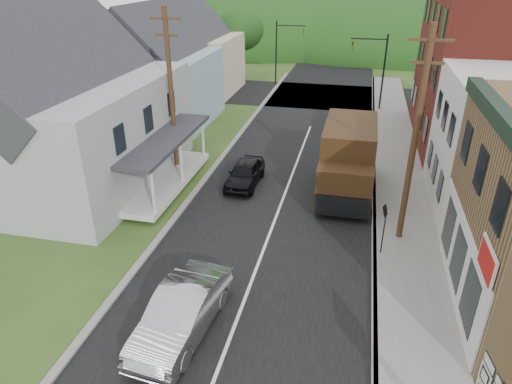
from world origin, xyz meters
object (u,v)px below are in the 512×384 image
Objects in this scene: silver_sedan at (182,313)px; warning_sign at (384,222)px; dark_sedan at (245,174)px; delivery_van at (348,160)px.

warning_sign is at bearing 48.80° from silver_sedan.
silver_sedan is 11.28m from dark_sedan.
dark_sedan is at bearing 99.46° from silver_sedan.
dark_sedan is at bearing -176.07° from delivery_van.
delivery_van reaches higher than dark_sedan.
dark_sedan is 8.91m from warning_sign.
dark_sedan is (-0.75, 11.25, -0.13)m from silver_sedan.
silver_sedan is at bearing -111.33° from delivery_van.
delivery_van is 5.89m from warning_sign.
silver_sedan is at bearing -153.49° from warning_sign.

